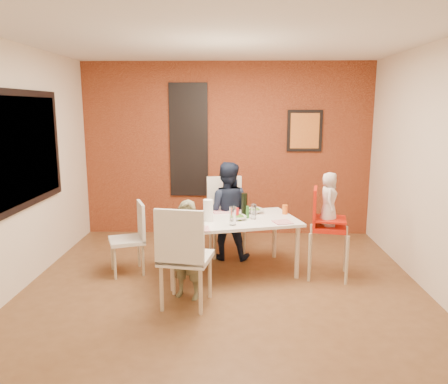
{
  "coord_description": "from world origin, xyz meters",
  "views": [
    {
      "loc": [
        0.12,
        -4.62,
        2.01
      ],
      "look_at": [
        0.0,
        0.3,
        1.05
      ],
      "focal_mm": 35.0,
      "sensor_mm": 36.0,
      "label": 1
    }
  ],
  "objects_px": {
    "child_near": "(188,250)",
    "wine_bottle": "(244,205)",
    "chair_near": "(183,253)",
    "paper_towel_roll": "(208,210)",
    "toddler": "(329,199)",
    "chair_left": "(133,234)",
    "high_chair": "(325,224)",
    "child_far": "(227,211)",
    "dining_table": "(229,224)",
    "chair_far": "(226,211)"
  },
  "relations": [
    {
      "from": "child_near",
      "to": "wine_bottle",
      "type": "distance_m",
      "value": 1.12
    },
    {
      "from": "chair_near",
      "to": "wine_bottle",
      "type": "relative_size",
      "value": 3.62
    },
    {
      "from": "chair_near",
      "to": "paper_towel_roll",
      "type": "xyz_separation_m",
      "value": [
        0.19,
        0.9,
        0.22
      ]
    },
    {
      "from": "paper_towel_roll",
      "to": "chair_near",
      "type": "bearing_deg",
      "value": -102.2
    },
    {
      "from": "toddler",
      "to": "paper_towel_roll",
      "type": "xyz_separation_m",
      "value": [
        -1.41,
        0.01,
        -0.14
      ]
    },
    {
      "from": "chair_left",
      "to": "toddler",
      "type": "xyz_separation_m",
      "value": [
        2.34,
        -0.08,
        0.46
      ]
    },
    {
      "from": "high_chair",
      "to": "toddler",
      "type": "distance_m",
      "value": 0.31
    },
    {
      "from": "chair_left",
      "to": "child_far",
      "type": "relative_size",
      "value": 0.67
    },
    {
      "from": "dining_table",
      "to": "child_far",
      "type": "height_order",
      "value": "child_far"
    },
    {
      "from": "dining_table",
      "to": "chair_far",
      "type": "xyz_separation_m",
      "value": [
        -0.05,
        0.79,
        -0.03
      ]
    },
    {
      "from": "chair_left",
      "to": "child_near",
      "type": "distance_m",
      "value": 1.04
    },
    {
      "from": "child_far",
      "to": "wine_bottle",
      "type": "height_order",
      "value": "child_far"
    },
    {
      "from": "chair_far",
      "to": "toddler",
      "type": "height_order",
      "value": "toddler"
    },
    {
      "from": "toddler",
      "to": "wine_bottle",
      "type": "xyz_separation_m",
      "value": [
        -0.98,
        0.25,
        -0.13
      ]
    },
    {
      "from": "child_far",
      "to": "dining_table",
      "type": "bearing_deg",
      "value": 98.89
    },
    {
      "from": "dining_table",
      "to": "toddler",
      "type": "xyz_separation_m",
      "value": [
        1.17,
        -0.1,
        0.33
      ]
    },
    {
      "from": "dining_table",
      "to": "chair_left",
      "type": "bearing_deg",
      "value": -178.97
    },
    {
      "from": "chair_left",
      "to": "paper_towel_roll",
      "type": "xyz_separation_m",
      "value": [
        0.93,
        -0.07,
        0.32
      ]
    },
    {
      "from": "child_near",
      "to": "wine_bottle",
      "type": "xyz_separation_m",
      "value": [
        0.61,
        0.89,
        0.29
      ]
    },
    {
      "from": "dining_table",
      "to": "high_chair",
      "type": "relative_size",
      "value": 1.68
    },
    {
      "from": "toddler",
      "to": "paper_towel_roll",
      "type": "distance_m",
      "value": 1.42
    },
    {
      "from": "chair_near",
      "to": "chair_left",
      "type": "relative_size",
      "value": 1.21
    },
    {
      "from": "chair_far",
      "to": "wine_bottle",
      "type": "distance_m",
      "value": 0.72
    },
    {
      "from": "high_chair",
      "to": "toddler",
      "type": "bearing_deg",
      "value": -97.51
    },
    {
      "from": "chair_left",
      "to": "toddler",
      "type": "height_order",
      "value": "toddler"
    },
    {
      "from": "chair_left",
      "to": "paper_towel_roll",
      "type": "height_order",
      "value": "paper_towel_roll"
    },
    {
      "from": "child_far",
      "to": "chair_left",
      "type": "bearing_deg",
      "value": 31.25
    },
    {
      "from": "dining_table",
      "to": "chair_left",
      "type": "xyz_separation_m",
      "value": [
        -1.17,
        -0.02,
        -0.13
      ]
    },
    {
      "from": "dining_table",
      "to": "child_far",
      "type": "distance_m",
      "value": 0.54
    },
    {
      "from": "chair_near",
      "to": "child_near",
      "type": "distance_m",
      "value": 0.26
    },
    {
      "from": "child_near",
      "to": "paper_towel_roll",
      "type": "bearing_deg",
      "value": 94.04
    },
    {
      "from": "high_chair",
      "to": "child_far",
      "type": "distance_m",
      "value": 1.33
    },
    {
      "from": "chair_far",
      "to": "paper_towel_roll",
      "type": "bearing_deg",
      "value": -113.25
    },
    {
      "from": "dining_table",
      "to": "toddler",
      "type": "bearing_deg",
      "value": -4.86
    },
    {
      "from": "toddler",
      "to": "child_far",
      "type": "bearing_deg",
      "value": 71.38
    },
    {
      "from": "dining_table",
      "to": "paper_towel_roll",
      "type": "xyz_separation_m",
      "value": [
        -0.24,
        -0.09,
        0.19
      ]
    },
    {
      "from": "chair_far",
      "to": "chair_left",
      "type": "distance_m",
      "value": 1.38
    },
    {
      "from": "chair_far",
      "to": "paper_towel_roll",
      "type": "distance_m",
      "value": 0.92
    },
    {
      "from": "child_near",
      "to": "wine_bottle",
      "type": "relative_size",
      "value": 3.64
    },
    {
      "from": "dining_table",
      "to": "toddler",
      "type": "relative_size",
      "value": 2.86
    },
    {
      "from": "dining_table",
      "to": "chair_left",
      "type": "distance_m",
      "value": 1.18
    },
    {
      "from": "chair_left",
      "to": "chair_near",
      "type": "bearing_deg",
      "value": 16.09
    },
    {
      "from": "toddler",
      "to": "high_chair",
      "type": "bearing_deg",
      "value": 79.82
    },
    {
      "from": "child_far",
      "to": "paper_towel_roll",
      "type": "bearing_deg",
      "value": 76.92
    },
    {
      "from": "child_near",
      "to": "wine_bottle",
      "type": "height_order",
      "value": "child_near"
    },
    {
      "from": "chair_left",
      "to": "chair_far",
      "type": "bearing_deg",
      "value": 104.95
    },
    {
      "from": "dining_table",
      "to": "paper_towel_roll",
      "type": "relative_size",
      "value": 7.02
    },
    {
      "from": "child_far",
      "to": "wine_bottle",
      "type": "relative_size",
      "value": 4.48
    },
    {
      "from": "chair_far",
      "to": "child_far",
      "type": "distance_m",
      "value": 0.26
    },
    {
      "from": "child_near",
      "to": "chair_near",
      "type": "bearing_deg",
      "value": -74.09
    }
  ]
}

